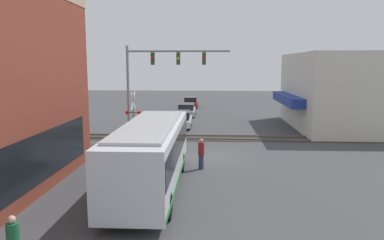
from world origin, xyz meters
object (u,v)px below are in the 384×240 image
Objects in this scene: pedestrian_near_bus at (201,154)px; parked_car_white at (181,120)px; crossing_signal at (133,112)px; city_bus at (151,153)px; parked_car_silver at (187,110)px; parked_car_red at (191,102)px.

parked_car_white is at bearing 9.15° from pedestrian_near_bus.
crossing_signal is 7.88m from parked_car_white.
pedestrian_near_bus is at bearing -142.08° from crossing_signal.
city_bus is at bearing 180.00° from parked_car_white.
parked_car_silver is (24.78, -0.00, -1.04)m from city_bus.
city_bus is 2.17× the size of parked_car_silver.
pedestrian_near_bus is (-30.11, -2.21, 0.20)m from parked_car_red.
parked_car_white reaches higher than parked_car_silver.
parked_car_silver is 0.98× the size of parked_car_red.
parked_car_red is at bearing -0.00° from city_bus.
crossing_signal is 0.87× the size of parked_car_white.
parked_car_silver is at bearing 0.00° from parked_car_white.
parked_car_white is 16.39m from parked_car_red.
parked_car_white is at bearing -180.00° from parked_car_red.
crossing_signal is 8.45m from pedestrian_near_bus.
parked_car_white is at bearing -0.00° from city_bus.
parked_car_white is at bearing -22.15° from crossing_signal.
parked_car_silver is at bearing -11.18° from crossing_signal.
pedestrian_near_bus is at bearing -32.41° from city_bus.
city_bus is 24.80m from parked_car_silver.
pedestrian_near_bus is at bearing -174.08° from parked_car_silver.
parked_car_silver is at bearing 5.92° from pedestrian_near_bus.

